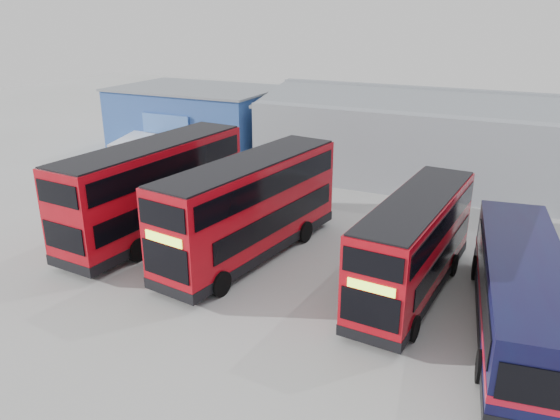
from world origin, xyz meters
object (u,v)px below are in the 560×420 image
object	(u,v)px
double_decker_centre	(250,209)
single_decker_blue	(520,296)
double_decker_right	(414,247)
office_block	(198,120)
double_decker_left	(155,191)
panel_van	(138,151)
maintenance_shed	(499,143)

from	to	relation	value
double_decker_centre	single_decker_blue	xyz separation A→B (m)	(11.49, -1.76, -0.77)
double_decker_right	single_decker_blue	distance (m)	4.28
office_block	single_decker_blue	world-z (taller)	office_block
double_decker_left	single_decker_blue	world-z (taller)	double_decker_left
office_block	double_decker_left	bearing A→B (deg)	-63.55
double_decker_centre	panel_van	distance (m)	17.27
office_block	maintenance_shed	distance (m)	22.09
double_decker_left	single_decker_blue	xyz separation A→B (m)	(16.91, -1.92, -0.85)
double_decker_left	panel_van	size ratio (longest dim) A/B	2.06
maintenance_shed	double_decker_left	distance (m)	22.43
single_decker_blue	maintenance_shed	bearing A→B (deg)	-90.80
office_block	panel_van	bearing A→B (deg)	-103.73
single_decker_blue	panel_van	xyz separation A→B (m)	(-25.83, 11.33, -0.24)
maintenance_shed	single_decker_blue	world-z (taller)	maintenance_shed
maintenance_shed	single_decker_blue	distance (m)	19.24
double_decker_left	panel_van	world-z (taller)	double_decker_left
double_decker_right	maintenance_shed	bearing A→B (deg)	89.38
office_block	double_decker_left	xyz separation A→B (m)	(7.52, -15.13, -0.22)
double_decker_centre	panel_van	xyz separation A→B (m)	(-14.34, 9.58, -1.01)
office_block	double_decker_centre	size ratio (longest dim) A/B	1.11
maintenance_shed	double_decker_right	world-z (taller)	maintenance_shed
office_block	panel_van	size ratio (longest dim) A/B	2.22
double_decker_left	double_decker_right	distance (m)	12.92
office_block	single_decker_blue	size ratio (longest dim) A/B	1.08
panel_van	double_decker_centre	bearing A→B (deg)	-50.94
double_decker_centre	panel_van	size ratio (longest dim) A/B	2.00
double_decker_left	panel_van	distance (m)	13.01
double_decker_left	double_decker_right	xyz separation A→B (m)	(12.91, -0.48, -0.35)
double_decker_right	double_decker_left	bearing A→B (deg)	-177.69
office_block	panel_van	world-z (taller)	office_block
office_block	maintenance_shed	size ratio (longest dim) A/B	0.40
double_decker_right	single_decker_blue	world-z (taller)	double_decker_right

